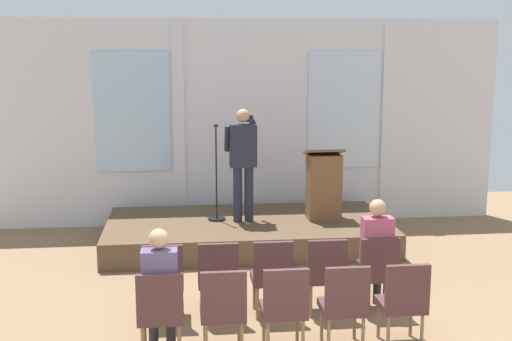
{
  "coord_description": "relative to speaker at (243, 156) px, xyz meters",
  "views": [
    {
      "loc": [
        -0.98,
        -5.1,
        3.09
      ],
      "look_at": [
        -0.02,
        3.66,
        1.47
      ],
      "focal_mm": 46.31,
      "sensor_mm": 36.0,
      "label": 1
    }
  ],
  "objects": [
    {
      "name": "mic_stand",
      "position": [
        -0.41,
        0.13,
        -0.71
      ],
      "size": [
        0.28,
        0.28,
        1.55
      ],
      "color": "black",
      "rests_on": "stage_platform"
    },
    {
      "name": "chair_r0_c1",
      "position": [
        -0.55,
        -2.89,
        -0.91
      ],
      "size": [
        0.46,
        0.44,
        0.94
      ],
      "color": "olive",
      "rests_on": "ground"
    },
    {
      "name": "audience_r1_c0",
      "position": [
        -1.18,
        -3.77,
        -0.7
      ],
      "size": [
        0.36,
        0.39,
        1.35
      ],
      "color": "#2D2D33",
      "rests_on": "ground"
    },
    {
      "name": "chair_r1_c1",
      "position": [
        -0.55,
        -3.85,
        -0.91
      ],
      "size": [
        0.46,
        0.44,
        0.94
      ],
      "color": "olive",
      "rests_on": "ground"
    },
    {
      "name": "chair_r1_c2",
      "position": [
        0.07,
        -3.85,
        -0.91
      ],
      "size": [
        0.46,
        0.44,
        0.94
      ],
      "color": "olive",
      "rests_on": "ground"
    },
    {
      "name": "speaker",
      "position": [
        0.0,
        0.0,
        0.0
      ],
      "size": [
        0.52,
        0.69,
        1.79
      ],
      "color": "#232838",
      "rests_on": "stage_platform"
    },
    {
      "name": "chair_r0_c4",
      "position": [
        1.33,
        -2.89,
        -0.91
      ],
      "size": [
        0.46,
        0.44,
        0.94
      ],
      "color": "olive",
      "rests_on": "ground"
    },
    {
      "name": "stage_platform",
      "position": [
        0.07,
        0.03,
        -1.24
      ],
      "size": [
        4.46,
        2.27,
        0.4
      ],
      "primitive_type": "cube",
      "color": "brown",
      "rests_on": "ground"
    },
    {
      "name": "rear_partition",
      "position": [
        0.1,
        1.46,
        0.38
      ],
      "size": [
        9.34,
        0.14,
        3.62
      ],
      "color": "silver",
      "rests_on": "ground"
    },
    {
      "name": "chair_r0_c3",
      "position": [
        0.7,
        -2.89,
        -0.91
      ],
      "size": [
        0.46,
        0.44,
        0.94
      ],
      "color": "olive",
      "rests_on": "ground"
    },
    {
      "name": "chair_r1_c4",
      "position": [
        1.33,
        -3.85,
        -0.91
      ],
      "size": [
        0.46,
        0.44,
        0.94
      ],
      "color": "olive",
      "rests_on": "ground"
    },
    {
      "name": "chair_r0_c2",
      "position": [
        0.07,
        -2.89,
        -0.91
      ],
      "size": [
        0.46,
        0.44,
        0.94
      ],
      "color": "olive",
      "rests_on": "ground"
    },
    {
      "name": "lectern",
      "position": [
        1.3,
        0.03,
        -0.49
      ],
      "size": [
        0.6,
        0.48,
        1.16
      ],
      "color": "brown",
      "rests_on": "stage_platform"
    },
    {
      "name": "chair_r0_c0",
      "position": [
        -1.18,
        -2.89,
        -0.91
      ],
      "size": [
        0.46,
        0.44,
        0.94
      ],
      "color": "olive",
      "rests_on": "ground"
    },
    {
      "name": "audience_r0_c4",
      "position": [
        1.33,
        -2.81,
        -0.69
      ],
      "size": [
        0.36,
        0.39,
        1.37
      ],
      "color": "#2D2D33",
      "rests_on": "ground"
    },
    {
      "name": "chair_r1_c3",
      "position": [
        0.7,
        -3.85,
        -0.91
      ],
      "size": [
        0.46,
        0.44,
        0.94
      ],
      "color": "olive",
      "rests_on": "ground"
    },
    {
      "name": "chair_r1_c0",
      "position": [
        -1.18,
        -3.85,
        -0.91
      ],
      "size": [
        0.46,
        0.44,
        0.94
      ],
      "color": "olive",
      "rests_on": "ground"
    }
  ]
}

